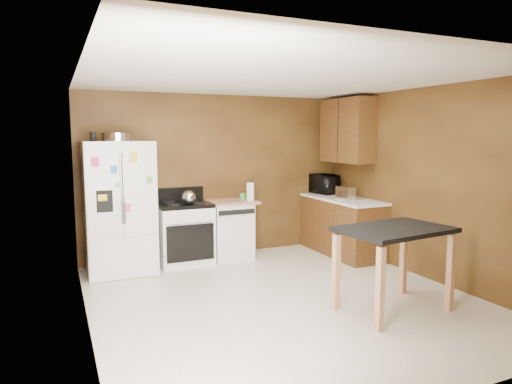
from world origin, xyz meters
TOP-DOWN VIEW (x-y plane):
  - floor at (0.00, 0.00)m, footprint 4.50×4.50m
  - ceiling at (0.00, 0.00)m, footprint 4.50×4.50m
  - wall_back at (0.00, 2.25)m, footprint 4.20×0.00m
  - wall_front at (0.00, -2.25)m, footprint 4.20×0.00m
  - wall_left at (-2.10, 0.00)m, footprint 0.00×4.50m
  - wall_right at (2.10, 0.00)m, footprint 0.00×4.50m
  - roasting_pan at (-1.54, 1.83)m, footprint 0.44×0.44m
  - pen_cup at (-1.86, 1.80)m, footprint 0.08×0.08m
  - kettle at (-0.61, 1.76)m, footprint 0.20×0.20m
  - paper_towel at (0.38, 1.83)m, footprint 0.13×0.13m
  - green_canister at (0.31, 1.96)m, footprint 0.10×0.10m
  - toaster at (1.73, 1.28)m, footprint 0.21×0.29m
  - microwave at (1.82, 2.06)m, footprint 0.43×0.58m
  - refrigerator at (-1.55, 1.86)m, footprint 0.90×0.80m
  - gas_range at (-0.64, 1.92)m, footprint 0.76×0.68m
  - dishwasher at (0.08, 1.95)m, footprint 0.78×0.63m
  - right_cabinets at (1.84, 1.48)m, footprint 0.63×1.58m
  - island at (0.93, -0.76)m, footprint 1.24×0.90m

SIDE VIEW (x-z plane):
  - floor at x=0.00m, z-range 0.00..0.00m
  - dishwasher at x=0.08m, z-range 0.01..0.90m
  - gas_range at x=-0.64m, z-range -0.09..1.01m
  - island at x=0.93m, z-range 0.31..1.22m
  - refrigerator at x=-1.55m, z-range 0.00..1.80m
  - right_cabinets at x=1.84m, z-range -0.32..2.13m
  - green_canister at x=0.31m, z-range 0.89..0.99m
  - toaster at x=1.73m, z-range 0.90..1.10m
  - kettle at x=-0.61m, z-range 0.90..1.10m
  - paper_towel at x=0.38m, z-range 0.89..1.16m
  - microwave at x=1.82m, z-range 0.90..1.20m
  - wall_back at x=0.00m, z-range -0.85..3.35m
  - wall_front at x=0.00m, z-range -0.85..3.35m
  - wall_left at x=-2.10m, z-range -1.00..3.50m
  - wall_right at x=2.10m, z-range -1.00..3.50m
  - roasting_pan at x=-1.54m, z-range 1.80..1.91m
  - pen_cup at x=-1.86m, z-range 1.80..1.93m
  - ceiling at x=0.00m, z-range 2.50..2.50m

